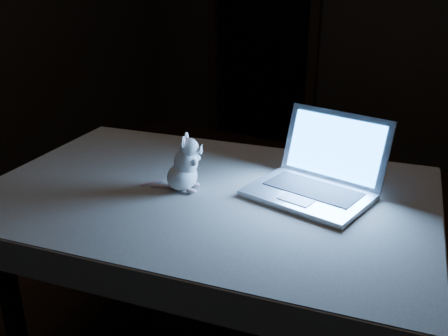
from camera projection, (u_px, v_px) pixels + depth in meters
The scene contains 6 objects.
floor at pixel (215, 336), 2.16m from camera, with size 5.00×5.00×0.00m, color black.
doorway at pixel (263, 19), 4.27m from camera, with size 1.06×0.36×2.13m, color black, non-canonical shape.
table at pixel (208, 284), 1.87m from camera, with size 1.41×0.91×0.76m, color black, non-canonical shape.
tablecloth at pixel (234, 208), 1.72m from camera, with size 1.52×1.02×0.11m, color #C1B3A2, non-canonical shape.
laptop at pixel (310, 161), 1.62m from camera, with size 0.39×0.34×0.26m, color silver, non-canonical shape.
plush_mouse at pixel (182, 163), 1.70m from camera, with size 0.15×0.15×0.20m, color white, non-canonical shape.
Camera 1 is at (0.94, -1.45, 1.48)m, focal length 40.00 mm.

